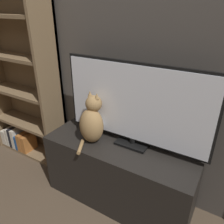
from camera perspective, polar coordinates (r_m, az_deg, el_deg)
wall_back at (r=1.66m, az=7.13°, el=18.17°), size 4.80×0.05×2.60m
tv_stand at (r=1.88m, az=1.86°, el=-15.66°), size 1.21×0.44×0.55m
tv at (r=1.57m, az=5.87°, el=1.71°), size 1.13×0.15×0.65m
cat at (r=1.69m, az=-5.20°, el=-2.65°), size 0.22×0.31×0.41m
bookshelf at (r=2.43m, az=-22.24°, el=7.34°), size 0.87×0.28×1.81m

